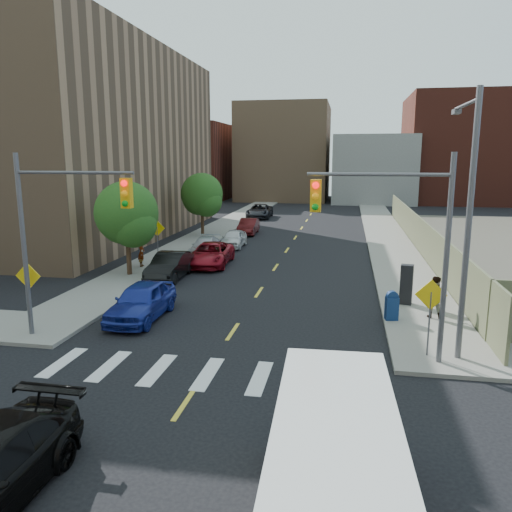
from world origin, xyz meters
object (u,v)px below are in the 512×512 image
at_px(parked_car_blue, 141,301).
at_px(pedestrian_west, 141,253).
at_px(parked_car_black, 170,266).
at_px(cargo_van, 335,465).
at_px(mailbox, 392,306).
at_px(parked_car_silver, 205,246).
at_px(parked_car_grey, 260,211).
at_px(parked_car_red, 210,254).
at_px(parked_car_white, 234,239).
at_px(parked_car_maroon, 248,226).
at_px(payphone, 406,284).
at_px(pedestrian_east, 434,297).

height_order(parked_car_blue, pedestrian_west, pedestrian_west).
relative_size(parked_car_black, cargo_van, 0.81).
distance_m(cargo_van, mailbox, 12.59).
height_order(parked_car_silver, parked_car_grey, parked_car_grey).
distance_m(parked_car_red, parked_car_silver, 3.53).
bearing_deg(pedestrian_west, cargo_van, -159.62).
xyz_separation_m(parked_car_blue, parked_car_red, (0.00, 10.97, -0.07)).
relative_size(parked_car_black, pedestrian_west, 2.69).
height_order(parked_car_black, parked_car_red, parked_car_black).
bearing_deg(parked_car_white, parked_car_red, -90.63).
bearing_deg(parked_car_silver, parked_car_black, -93.97).
bearing_deg(parked_car_red, mailbox, -45.18).
bearing_deg(pedestrian_west, parked_car_silver, -39.17).
bearing_deg(parked_car_silver, pedestrian_west, -122.07).
distance_m(parked_car_silver, parked_car_maroon, 10.17).
bearing_deg(parked_car_blue, mailbox, 7.19).
bearing_deg(parked_car_blue, parked_car_black, 100.22).
height_order(payphone, pedestrian_east, payphone).
bearing_deg(parked_car_blue, pedestrian_east, 8.99).
distance_m(parked_car_red, parked_car_white, 6.69).
xyz_separation_m(parked_car_silver, parked_car_white, (1.30, 3.41, 0.05)).
height_order(parked_car_grey, payphone, payphone).
distance_m(parked_car_maroon, parked_car_grey, 12.24).
height_order(parked_car_white, parked_car_maroon, parked_car_maroon).
bearing_deg(payphone, parked_car_grey, 122.59).
distance_m(parked_car_blue, pedestrian_west, 10.08).
xyz_separation_m(parked_car_maroon, cargo_van, (8.64, -35.39, 0.63)).
relative_size(parked_car_silver, pedestrian_west, 2.52).
xyz_separation_m(parked_car_black, mailbox, (11.80, -5.68, 0.00)).
bearing_deg(parked_car_white, mailbox, -57.83).
relative_size(parked_car_red, parked_car_maroon, 1.22).
xyz_separation_m(parked_car_black, cargo_van, (9.76, -18.09, 0.59)).
bearing_deg(parked_car_red, cargo_van, -71.71).
bearing_deg(parked_car_maroon, parked_car_silver, -98.41).
bearing_deg(pedestrian_west, parked_car_black, -141.00).
height_order(parked_car_black, parked_car_grey, parked_car_grey).
xyz_separation_m(parked_car_black, payphone, (12.63, -3.20, 0.32)).
bearing_deg(parked_car_red, parked_car_silver, 108.91).
xyz_separation_m(parked_car_red, pedestrian_east, (12.27, -8.98, 0.32)).
height_order(parked_car_black, parked_car_silver, parked_car_black).
bearing_deg(parked_car_white, parked_car_blue, -90.63).
xyz_separation_m(parked_car_blue, parked_car_maroon, (-0.17, 24.35, -0.09)).
xyz_separation_m(parked_car_silver, pedestrian_east, (13.57, -12.25, 0.43)).
relative_size(parked_car_red, pedestrian_west, 3.08).
relative_size(parked_car_silver, parked_car_maroon, 1.00).
relative_size(parked_car_red, parked_car_grey, 0.93).
xyz_separation_m(parked_car_red, parked_car_maroon, (-0.17, 13.39, -0.02)).
distance_m(parked_car_grey, cargo_van, 48.57).
bearing_deg(parked_car_maroon, payphone, -62.75).
relative_size(parked_car_silver, payphone, 2.30).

